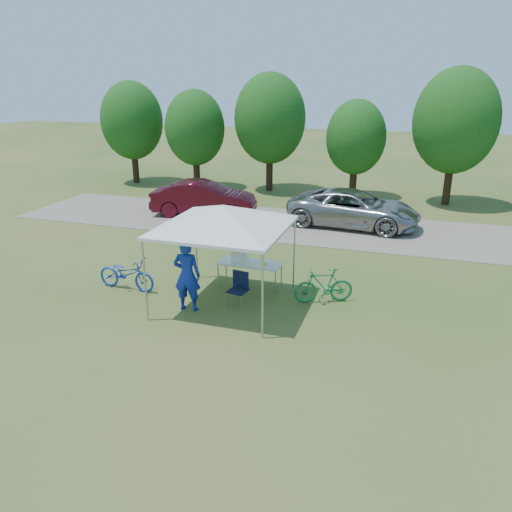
# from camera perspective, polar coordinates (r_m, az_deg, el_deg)

# --- Properties ---
(ground) EXTENTS (100.00, 100.00, 0.00)m
(ground) POSITION_cam_1_polar(r_m,az_deg,el_deg) (13.50, -3.50, -5.47)
(ground) COLOR #2D5119
(ground) RESTS_ON ground
(gravel_strip) EXTENTS (24.00, 5.00, 0.02)m
(gravel_strip) POSITION_cam_1_polar(r_m,az_deg,el_deg) (20.69, 4.55, 3.53)
(gravel_strip) COLOR gray
(gravel_strip) RESTS_ON ground
(canopy) EXTENTS (4.53, 4.53, 3.00)m
(canopy) POSITION_cam_1_polar(r_m,az_deg,el_deg) (12.62, -3.74, 5.52)
(canopy) COLOR #A5A5AA
(canopy) RESTS_ON ground
(treeline) EXTENTS (24.89, 4.28, 6.30)m
(treeline) POSITION_cam_1_polar(r_m,az_deg,el_deg) (25.96, 7.36, 14.62)
(treeline) COLOR #382314
(treeline) RESTS_ON ground
(folding_table) EXTENTS (1.82, 0.76, 0.75)m
(folding_table) POSITION_cam_1_polar(r_m,az_deg,el_deg) (14.30, -0.72, -0.91)
(folding_table) COLOR white
(folding_table) RESTS_ON ground
(folding_chair) EXTENTS (0.54, 0.56, 0.91)m
(folding_chair) POSITION_cam_1_polar(r_m,az_deg,el_deg) (13.25, -1.93, -3.40)
(folding_chair) COLOR black
(folding_chair) RESTS_ON ground
(cooler) EXTENTS (0.48, 0.33, 0.35)m
(cooler) POSITION_cam_1_polar(r_m,az_deg,el_deg) (14.32, -1.86, 0.04)
(cooler) COLOR white
(cooler) RESTS_ON folding_table
(ice_cream_cup) EXTENTS (0.08, 0.08, 0.06)m
(ice_cream_cup) POSITION_cam_1_polar(r_m,az_deg,el_deg) (14.09, 1.12, -0.91)
(ice_cream_cup) COLOR gold
(ice_cream_cup) RESTS_ON folding_table
(cyclist) EXTENTS (0.75, 0.54, 1.93)m
(cyclist) POSITION_cam_1_polar(r_m,az_deg,el_deg) (12.91, -7.89, -2.18)
(cyclist) COLOR #122899
(cyclist) RESTS_ON ground
(bike_blue) EXTENTS (1.82, 0.72, 0.94)m
(bike_blue) POSITION_cam_1_polar(r_m,az_deg,el_deg) (14.69, -14.60, -1.98)
(bike_blue) COLOR #1339AA
(bike_blue) RESTS_ON ground
(bike_green) EXTENTS (1.64, 1.05, 0.96)m
(bike_green) POSITION_cam_1_polar(r_m,az_deg,el_deg) (13.52, 7.74, -3.37)
(bike_green) COLOR #1A7941
(bike_green) RESTS_ON ground
(minivan) EXTENTS (5.46, 2.89, 1.46)m
(minivan) POSITION_cam_1_polar(r_m,az_deg,el_deg) (20.71, 11.12, 5.36)
(minivan) COLOR #A09F9B
(minivan) RESTS_ON gravel_strip
(sedan) EXTENTS (4.75, 2.36, 1.49)m
(sedan) POSITION_cam_1_polar(r_m,az_deg,el_deg) (22.14, -5.98, 6.57)
(sedan) COLOR #460B17
(sedan) RESTS_ON gravel_strip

